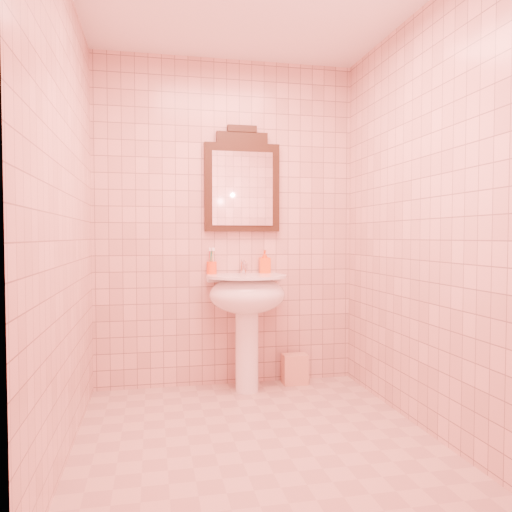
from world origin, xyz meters
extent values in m
plane|color=tan|center=(0.00, 0.00, 0.00)|extent=(2.20, 2.20, 0.00)
cube|color=#E2AA9E|center=(0.00, 1.10, 1.25)|extent=(2.00, 0.02, 2.50)
cylinder|color=white|center=(0.11, 0.88, 0.35)|extent=(0.17, 0.17, 0.70)
ellipsoid|color=white|center=(0.11, 0.86, 0.72)|extent=(0.56, 0.46, 0.28)
cube|color=white|center=(0.11, 1.03, 0.83)|extent=(0.56, 0.15, 0.05)
cylinder|color=white|center=(0.11, 0.86, 0.85)|extent=(0.58, 0.58, 0.02)
cylinder|color=white|center=(0.11, 1.03, 0.91)|extent=(0.04, 0.04, 0.09)
cylinder|color=white|center=(0.11, 0.97, 0.94)|extent=(0.02, 0.10, 0.02)
cylinder|color=white|center=(0.11, 0.92, 0.93)|extent=(0.02, 0.02, 0.04)
cube|color=white|center=(0.11, 1.04, 0.96)|extent=(0.02, 0.07, 0.01)
cube|color=black|center=(0.11, 1.08, 1.52)|extent=(0.58, 0.05, 0.67)
cube|color=black|center=(0.11, 1.08, 1.90)|extent=(0.39, 0.05, 0.08)
cube|color=black|center=(0.11, 1.08, 1.97)|extent=(0.22, 0.05, 0.06)
cube|color=white|center=(0.11, 1.05, 1.51)|extent=(0.47, 0.01, 0.56)
cylinder|color=#FF4815|center=(-0.13, 1.05, 0.91)|extent=(0.08, 0.08, 0.10)
cylinder|color=silver|center=(-0.11, 1.05, 0.95)|extent=(0.01, 0.01, 0.18)
cylinder|color=#338CD8|center=(-0.12, 1.06, 0.95)|extent=(0.01, 0.01, 0.18)
cylinder|color=#E5334C|center=(-0.14, 1.06, 0.95)|extent=(0.01, 0.01, 0.18)
cylinder|color=#3FBF59|center=(-0.14, 1.04, 0.95)|extent=(0.01, 0.01, 0.18)
cylinder|color=#D8CC4C|center=(-0.12, 1.03, 0.95)|extent=(0.01, 0.01, 0.18)
imported|color=#F45314|center=(0.29, 1.04, 0.95)|extent=(0.09, 0.09, 0.18)
cube|color=#E6A787|center=(0.51, 0.99, 0.12)|extent=(0.19, 0.13, 0.23)
camera|label=1|loc=(-0.57, -2.71, 1.15)|focal=35.00mm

